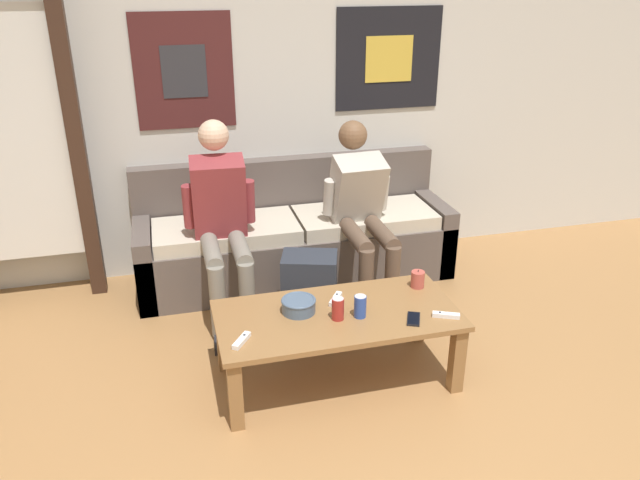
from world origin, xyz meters
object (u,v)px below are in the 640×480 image
(game_controller_near_right, at_px, (446,315))
(ceramic_bowl, at_px, (299,305))
(drink_can_red, at_px, (338,309))
(coffee_table, at_px, (337,323))
(backpack, at_px, (310,292))
(pillar_candle, at_px, (418,279))
(game_controller_far_center, at_px, (242,341))
(cell_phone, at_px, (414,319))
(game_controller_near_left, at_px, (335,299))
(drink_can_blue, at_px, (360,306))
(couch, at_px, (295,239))
(person_seated_teen, at_px, (362,206))
(person_seated_adult, at_px, (221,216))

(game_controller_near_right, bearing_deg, ceramic_bowl, 161.16)
(ceramic_bowl, distance_m, drink_can_red, 0.22)
(coffee_table, height_order, game_controller_near_right, game_controller_near_right)
(backpack, bearing_deg, pillar_candle, -40.13)
(game_controller_near_right, xyz_separation_m, game_controller_far_center, (-1.09, 0.03, 0.00))
(cell_phone, bearing_deg, ceramic_bowl, 157.46)
(coffee_table, height_order, game_controller_near_left, game_controller_near_left)
(drink_can_blue, bearing_deg, ceramic_bowl, 156.76)
(pillar_candle, bearing_deg, couch, 112.68)
(backpack, relative_size, cell_phone, 3.15)
(coffee_table, relative_size, cell_phone, 8.65)
(couch, relative_size, game_controller_near_right, 15.63)
(person_seated_teen, bearing_deg, drink_can_blue, -108.48)
(person_seated_adult, relative_size, game_controller_near_left, 9.06)
(backpack, xyz_separation_m, game_controller_near_left, (0.03, -0.49, 0.21))
(ceramic_bowl, relative_size, pillar_candle, 1.72)
(game_controller_far_center, bearing_deg, backpack, 55.30)
(coffee_table, height_order, cell_phone, cell_phone)
(couch, height_order, cell_phone, couch)
(person_seated_teen, distance_m, game_controller_near_left, 0.96)
(ceramic_bowl, xyz_separation_m, drink_can_red, (0.18, -0.12, 0.02))
(person_seated_teen, xyz_separation_m, game_controller_far_center, (-0.99, -1.12, -0.21))
(ceramic_bowl, bearing_deg, person_seated_adult, 108.87)
(drink_can_blue, bearing_deg, game_controller_near_left, 112.55)
(person_seated_adult, height_order, drink_can_blue, person_seated_adult)
(drink_can_blue, distance_m, drink_can_red, 0.12)
(game_controller_far_center, bearing_deg, ceramic_bowl, 32.93)
(person_seated_adult, xyz_separation_m, drink_can_red, (0.48, -1.00, -0.19))
(coffee_table, distance_m, game_controller_far_center, 0.57)
(cell_phone, bearing_deg, coffee_table, 155.42)
(game_controller_near_left, bearing_deg, person_seated_teen, 62.98)
(backpack, height_order, game_controller_near_left, backpack)
(backpack, relative_size, ceramic_bowl, 2.53)
(pillar_candle, height_order, cell_phone, pillar_candle)
(coffee_table, distance_m, person_seated_adult, 1.12)
(backpack, bearing_deg, drink_can_blue, -80.95)
(person_seated_teen, bearing_deg, game_controller_near_right, -85.10)
(game_controller_near_left, bearing_deg, ceramic_bowl, -164.07)
(person_seated_adult, xyz_separation_m, pillar_candle, (1.03, -0.78, -0.20))
(couch, bearing_deg, person_seated_teen, -41.83)
(pillar_candle, bearing_deg, person_seated_teen, 96.09)
(person_seated_adult, bearing_deg, drink_can_blue, -59.06)
(drink_can_red, bearing_deg, ceramic_bowl, 145.86)
(person_seated_adult, height_order, drink_can_red, person_seated_adult)
(coffee_table, relative_size, person_seated_adult, 1.04)
(backpack, xyz_separation_m, pillar_candle, (0.54, -0.45, 0.25))
(coffee_table, relative_size, ceramic_bowl, 6.93)
(ceramic_bowl, bearing_deg, drink_can_blue, -23.24)
(game_controller_far_center, distance_m, cell_phone, 0.91)
(pillar_candle, bearing_deg, drink_can_blue, -151.36)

